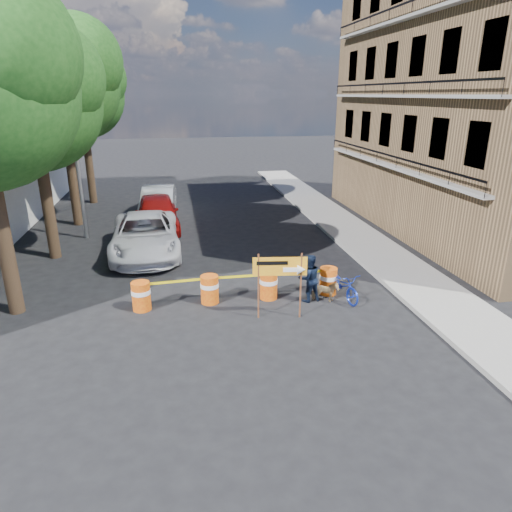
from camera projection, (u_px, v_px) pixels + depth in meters
name	position (u px, v px, depth m)	size (l,w,h in m)	color
ground	(249.00, 324.00, 13.10)	(120.00, 120.00, 0.00)	black
sidewalk_east	(368.00, 245.00, 19.67)	(2.40, 40.00, 0.15)	gray
apartment_building	(483.00, 99.00, 20.50)	(8.00, 16.00, 12.00)	#92704A
tree_mid_a	(33.00, 101.00, 16.46)	(5.25, 5.00, 8.68)	#332316
tree_mid_b	(61.00, 83.00, 20.86)	(5.67, 5.40, 9.62)	#332316
tree_far	(82.00, 94.00, 25.66)	(5.04, 4.80, 8.84)	#332316
streetlamp	(76.00, 140.00, 19.45)	(1.25, 0.18, 8.00)	gray
barrel_far_left	(141.00, 295.00, 13.80)	(0.58, 0.58, 0.90)	red
barrel_mid_left	(210.00, 289.00, 14.28)	(0.58, 0.58, 0.90)	red
barrel_mid_right	(269.00, 285.00, 14.58)	(0.58, 0.58, 0.90)	red
barrel_far_right	(328.00, 280.00, 14.92)	(0.58, 0.58, 0.90)	red
detour_sign	(287.00, 271.00, 12.98)	(1.54, 0.38, 2.00)	#592D19
pedestrian	(309.00, 278.00, 14.30)	(0.75, 0.59, 1.55)	black
bicycle	(343.00, 273.00, 14.42)	(0.62, 0.93, 1.77)	#142AA3
dog	(325.00, 292.00, 14.36)	(0.37, 0.81, 0.69)	#D8B67C
suv_white	(145.00, 235.00, 18.60)	(2.66, 5.77, 1.60)	white
sedan_red	(157.00, 213.00, 21.98)	(1.98, 4.91, 1.67)	maroon
sedan_silver	(158.00, 201.00, 24.46)	(1.67, 4.79, 1.58)	silver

